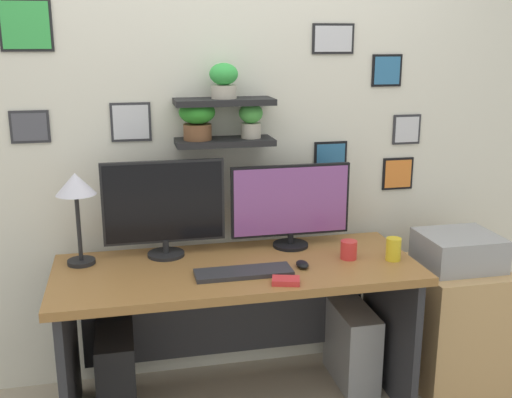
# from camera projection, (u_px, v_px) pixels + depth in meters

# --- Properties ---
(back_wall_assembly) EXTENTS (4.40, 0.24, 2.70)m
(back_wall_assembly) POSITION_uv_depth(u_px,v_px,m) (221.00, 125.00, 3.10)
(back_wall_assembly) COLOR silver
(back_wall_assembly) RESTS_ON ground
(desk) EXTENTS (1.70, 0.68, 0.75)m
(desk) POSITION_uv_depth(u_px,v_px,m) (236.00, 302.00, 2.95)
(desk) COLOR #9E6B38
(desk) RESTS_ON ground
(monitor_left) EXTENTS (0.59, 0.18, 0.47)m
(monitor_left) POSITION_uv_depth(u_px,v_px,m) (164.00, 206.00, 2.92)
(monitor_left) COLOR black
(monitor_left) RESTS_ON desk
(monitor_right) EXTENTS (0.61, 0.18, 0.42)m
(monitor_right) POSITION_uv_depth(u_px,v_px,m) (291.00, 204.00, 3.06)
(monitor_right) COLOR black
(monitor_right) RESTS_ON desk
(keyboard) EXTENTS (0.44, 0.14, 0.02)m
(keyboard) POSITION_uv_depth(u_px,v_px,m) (244.00, 272.00, 2.74)
(keyboard) COLOR #2D2D33
(keyboard) RESTS_ON desk
(computer_mouse) EXTENTS (0.06, 0.09, 0.03)m
(computer_mouse) POSITION_uv_depth(u_px,v_px,m) (302.00, 264.00, 2.82)
(computer_mouse) COLOR black
(computer_mouse) RESTS_ON desk
(desk_lamp) EXTENTS (0.18, 0.18, 0.44)m
(desk_lamp) POSITION_uv_depth(u_px,v_px,m) (76.00, 192.00, 2.78)
(desk_lamp) COLOR black
(desk_lamp) RESTS_ON desk
(coffee_mug) EXTENTS (0.08, 0.08, 0.09)m
(coffee_mug) POSITION_uv_depth(u_px,v_px,m) (349.00, 250.00, 2.93)
(coffee_mug) COLOR red
(coffee_mug) RESTS_ON desk
(scissors_tray) EXTENTS (0.14, 0.11, 0.02)m
(scissors_tray) POSITION_uv_depth(u_px,v_px,m) (286.00, 281.00, 2.64)
(scissors_tray) COLOR red
(scissors_tray) RESTS_ON desk
(water_cup) EXTENTS (0.07, 0.07, 0.11)m
(water_cup) POSITION_uv_depth(u_px,v_px,m) (393.00, 249.00, 2.91)
(water_cup) COLOR yellow
(water_cup) RESTS_ON desk
(drawer_cabinet) EXTENTS (0.44, 0.50, 0.65)m
(drawer_cabinet) POSITION_uv_depth(u_px,v_px,m) (452.00, 323.00, 3.21)
(drawer_cabinet) COLOR tan
(drawer_cabinet) RESTS_ON ground
(printer) EXTENTS (0.38, 0.34, 0.17)m
(printer) POSITION_uv_depth(u_px,v_px,m) (458.00, 250.00, 3.10)
(printer) COLOR #9E9EA3
(printer) RESTS_ON drawer_cabinet
(computer_tower_left) EXTENTS (0.18, 0.40, 0.42)m
(computer_tower_left) POSITION_uv_depth(u_px,v_px,m) (117.00, 372.00, 2.96)
(computer_tower_left) COLOR black
(computer_tower_left) RESTS_ON ground
(computer_tower_right) EXTENTS (0.18, 0.40, 0.41)m
(computer_tower_right) POSITION_uv_depth(u_px,v_px,m) (352.00, 345.00, 3.23)
(computer_tower_right) COLOR #99999E
(computer_tower_right) RESTS_ON ground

